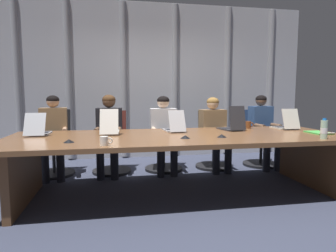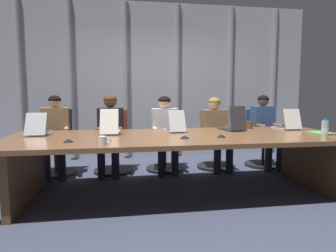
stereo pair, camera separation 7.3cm
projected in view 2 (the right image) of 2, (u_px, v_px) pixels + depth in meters
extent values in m
plane|color=#383D51|center=(179.00, 193.00, 3.64)|extent=(11.99, 11.99, 0.00)
cube|color=brown|center=(179.00, 137.00, 3.56)|extent=(4.04, 1.45, 0.05)
cube|color=black|center=(179.00, 143.00, 3.57)|extent=(3.43, 0.10, 0.06)
cube|color=brown|center=(25.00, 173.00, 3.31)|extent=(0.08, 1.23, 0.67)
cube|color=brown|center=(310.00, 161.00, 3.89)|extent=(0.08, 1.23, 0.67)
cube|color=#B2B2B7|center=(156.00, 81.00, 5.68)|extent=(6.00, 0.10, 2.92)
cylinder|color=gray|center=(21.00, 80.00, 5.23)|extent=(0.12, 0.12, 2.87)
cylinder|color=gray|center=(71.00, 81.00, 5.37)|extent=(0.12, 0.12, 2.87)
cylinder|color=gray|center=(126.00, 81.00, 5.54)|extent=(0.12, 0.12, 2.87)
cylinder|color=gray|center=(177.00, 81.00, 5.70)|extent=(0.12, 0.12, 2.87)
cylinder|color=gray|center=(230.00, 82.00, 5.87)|extent=(0.12, 0.12, 2.87)
cylinder|color=gray|center=(273.00, 82.00, 6.02)|extent=(0.12, 0.12, 2.87)
cube|color=#A8ADB7|center=(41.00, 133.00, 3.69)|extent=(0.24, 0.31, 0.02)
cube|color=black|center=(42.00, 132.00, 3.71)|extent=(0.20, 0.17, 0.00)
cube|color=#A8ADB7|center=(36.00, 124.00, 3.46)|extent=(0.24, 0.15, 0.26)
cube|color=black|center=(36.00, 124.00, 3.46)|extent=(0.21, 0.13, 0.23)
cube|color=beige|center=(111.00, 132.00, 3.81)|extent=(0.24, 0.35, 0.02)
cube|color=black|center=(111.00, 131.00, 3.84)|extent=(0.20, 0.20, 0.00)
cube|color=beige|center=(109.00, 121.00, 3.56)|extent=(0.23, 0.16, 0.30)
cube|color=black|center=(109.00, 121.00, 3.56)|extent=(0.20, 0.14, 0.27)
cube|color=#BCBCC1|center=(173.00, 130.00, 3.97)|extent=(0.24, 0.32, 0.02)
cube|color=black|center=(172.00, 129.00, 4.00)|extent=(0.20, 0.18, 0.00)
cube|color=#BCBCC1|center=(177.00, 121.00, 3.76)|extent=(0.22, 0.14, 0.27)
cube|color=black|center=(177.00, 121.00, 3.77)|extent=(0.20, 0.12, 0.24)
cube|color=#2D2D33|center=(230.00, 129.00, 4.09)|extent=(0.28, 0.37, 0.02)
cube|color=black|center=(229.00, 128.00, 4.11)|extent=(0.22, 0.21, 0.00)
cube|color=#2D2D33|center=(238.00, 118.00, 3.88)|extent=(0.24, 0.10, 0.32)
cube|color=black|center=(238.00, 118.00, 3.89)|extent=(0.21, 0.08, 0.29)
cube|color=beige|center=(284.00, 128.00, 4.25)|extent=(0.24, 0.30, 0.02)
cube|color=black|center=(283.00, 127.00, 4.27)|extent=(0.20, 0.17, 0.00)
cube|color=beige|center=(293.00, 119.00, 4.03)|extent=(0.24, 0.10, 0.27)
cube|color=black|center=(292.00, 119.00, 4.04)|extent=(0.22, 0.09, 0.25)
cube|color=black|center=(55.00, 146.00, 4.44)|extent=(0.49, 0.49, 0.08)
cube|color=black|center=(58.00, 125.00, 4.63)|extent=(0.44, 0.13, 0.50)
cylinder|color=#262628|center=(56.00, 160.00, 4.47)|extent=(0.05, 0.05, 0.36)
cylinder|color=black|center=(56.00, 173.00, 4.49)|extent=(0.60, 0.60, 0.04)
cube|color=#511E19|center=(113.00, 144.00, 4.58)|extent=(0.53, 0.53, 0.08)
cube|color=#511E19|center=(114.00, 125.00, 4.77)|extent=(0.44, 0.16, 0.48)
cylinder|color=#262628|center=(113.00, 158.00, 4.60)|extent=(0.05, 0.05, 0.36)
cylinder|color=black|center=(113.00, 171.00, 4.63)|extent=(0.60, 0.60, 0.04)
cube|color=navy|center=(165.00, 143.00, 4.71)|extent=(0.55, 0.55, 0.08)
cube|color=navy|center=(165.00, 124.00, 4.90)|extent=(0.44, 0.18, 0.49)
cylinder|color=#262628|center=(165.00, 156.00, 4.74)|extent=(0.05, 0.05, 0.36)
cylinder|color=black|center=(165.00, 168.00, 4.76)|extent=(0.60, 0.60, 0.04)
cube|color=black|center=(215.00, 142.00, 4.85)|extent=(0.52, 0.52, 0.08)
cube|color=black|center=(213.00, 124.00, 5.04)|extent=(0.44, 0.15, 0.46)
cylinder|color=#262628|center=(215.00, 155.00, 4.87)|extent=(0.05, 0.05, 0.36)
cylinder|color=black|center=(215.00, 166.00, 4.90)|extent=(0.60, 0.60, 0.04)
cube|color=navy|center=(264.00, 140.00, 4.99)|extent=(0.51, 0.51, 0.08)
cube|color=navy|center=(259.00, 123.00, 5.18)|extent=(0.44, 0.14, 0.47)
cylinder|color=#262628|center=(263.00, 153.00, 5.01)|extent=(0.05, 0.05, 0.36)
cylinder|color=black|center=(263.00, 164.00, 5.03)|extent=(0.60, 0.60, 0.04)
cube|color=olive|center=(56.00, 126.00, 4.39)|extent=(0.40, 0.26, 0.54)
sphere|color=tan|center=(55.00, 101.00, 4.35)|extent=(0.18, 0.18, 0.18)
ellipsoid|color=black|center=(55.00, 100.00, 4.35)|extent=(0.18, 0.18, 0.13)
cylinder|color=olive|center=(67.00, 120.00, 4.43)|extent=(0.08, 0.14, 0.27)
cylinder|color=tan|center=(66.00, 130.00, 4.24)|extent=(0.09, 0.30, 0.06)
cylinder|color=olive|center=(44.00, 121.00, 4.34)|extent=(0.08, 0.14, 0.27)
cylinder|color=tan|center=(42.00, 130.00, 4.15)|extent=(0.09, 0.30, 0.06)
cylinder|color=#262833|center=(62.00, 147.00, 4.26)|extent=(0.17, 0.41, 0.13)
cylinder|color=#262833|center=(62.00, 165.00, 4.11)|extent=(0.11, 0.11, 0.46)
cylinder|color=#262833|center=(48.00, 148.00, 4.21)|extent=(0.17, 0.41, 0.13)
cylinder|color=#262833|center=(46.00, 166.00, 4.06)|extent=(0.11, 0.11, 0.46)
cube|color=black|center=(111.00, 125.00, 4.52)|extent=(0.40, 0.25, 0.53)
sphere|color=brown|center=(110.00, 101.00, 4.49)|extent=(0.20, 0.20, 0.20)
ellipsoid|color=#472D19|center=(110.00, 100.00, 4.48)|extent=(0.20, 0.20, 0.15)
cylinder|color=black|center=(121.00, 120.00, 4.53)|extent=(0.08, 0.14, 0.27)
cylinder|color=brown|center=(120.00, 129.00, 4.33)|extent=(0.09, 0.30, 0.06)
cylinder|color=black|center=(100.00, 120.00, 4.50)|extent=(0.08, 0.14, 0.27)
cylinder|color=brown|center=(98.00, 130.00, 4.31)|extent=(0.09, 0.30, 0.06)
cylinder|color=#262833|center=(116.00, 146.00, 4.37)|extent=(0.16, 0.41, 0.13)
cylinder|color=#262833|center=(116.00, 163.00, 4.21)|extent=(0.11, 0.11, 0.46)
cylinder|color=#262833|center=(103.00, 146.00, 4.35)|extent=(0.16, 0.41, 0.13)
cylinder|color=#262833|center=(101.00, 164.00, 4.19)|extent=(0.11, 0.11, 0.46)
cube|color=silver|center=(164.00, 125.00, 4.66)|extent=(0.41, 0.22, 0.51)
sphere|color=beige|center=(164.00, 102.00, 4.62)|extent=(0.19, 0.19, 0.19)
ellipsoid|color=black|center=(164.00, 101.00, 4.62)|extent=(0.19, 0.19, 0.14)
cylinder|color=silver|center=(175.00, 120.00, 4.68)|extent=(0.07, 0.14, 0.27)
cylinder|color=beige|center=(178.00, 129.00, 4.49)|extent=(0.07, 0.30, 0.06)
cylinder|color=silver|center=(154.00, 121.00, 4.63)|extent=(0.07, 0.14, 0.27)
cylinder|color=beige|center=(155.00, 130.00, 4.43)|extent=(0.07, 0.30, 0.06)
cylinder|color=#262833|center=(173.00, 144.00, 4.51)|extent=(0.13, 0.40, 0.13)
cylinder|color=#262833|center=(175.00, 161.00, 4.36)|extent=(0.11, 0.11, 0.46)
cylinder|color=#262833|center=(160.00, 145.00, 4.48)|extent=(0.13, 0.40, 0.13)
cylinder|color=#262833|center=(162.00, 162.00, 4.33)|extent=(0.11, 0.11, 0.46)
cube|color=olive|center=(214.00, 125.00, 4.80)|extent=(0.42, 0.25, 0.49)
sphere|color=beige|center=(214.00, 103.00, 4.76)|extent=(0.20, 0.20, 0.20)
ellipsoid|color=olive|center=(214.00, 102.00, 4.76)|extent=(0.20, 0.20, 0.15)
cylinder|color=olive|center=(224.00, 121.00, 4.83)|extent=(0.08, 0.14, 0.27)
cylinder|color=beige|center=(229.00, 130.00, 4.64)|extent=(0.09, 0.30, 0.06)
cylinder|color=olive|center=(204.00, 122.00, 4.75)|extent=(0.08, 0.14, 0.27)
cylinder|color=beige|center=(209.00, 130.00, 4.56)|extent=(0.09, 0.30, 0.06)
cylinder|color=#262833|center=(225.00, 143.00, 4.66)|extent=(0.16, 0.41, 0.13)
cylinder|color=#262833|center=(229.00, 159.00, 4.51)|extent=(0.11, 0.11, 0.46)
cylinder|color=#262833|center=(213.00, 143.00, 4.61)|extent=(0.16, 0.41, 0.13)
cylinder|color=#262833|center=(217.00, 160.00, 4.46)|extent=(0.11, 0.11, 0.46)
cube|color=#335184|center=(262.00, 122.00, 4.93)|extent=(0.37, 0.24, 0.54)
sphere|color=brown|center=(263.00, 101.00, 4.89)|extent=(0.18, 0.18, 0.18)
ellipsoid|color=black|center=(263.00, 99.00, 4.89)|extent=(0.18, 0.18, 0.13)
cylinder|color=#335184|center=(271.00, 117.00, 4.95)|extent=(0.08, 0.14, 0.27)
cylinder|color=brown|center=(278.00, 126.00, 4.76)|extent=(0.08, 0.30, 0.06)
cylinder|color=#335184|center=(255.00, 118.00, 4.89)|extent=(0.08, 0.14, 0.27)
cylinder|color=brown|center=(261.00, 126.00, 4.70)|extent=(0.08, 0.30, 0.06)
cylinder|color=#262833|center=(274.00, 142.00, 4.79)|extent=(0.15, 0.41, 0.13)
cylinder|color=#262833|center=(280.00, 157.00, 4.64)|extent=(0.11, 0.11, 0.46)
cylinder|color=#262833|center=(263.00, 142.00, 4.75)|extent=(0.15, 0.41, 0.13)
cylinder|color=#262833|center=(268.00, 158.00, 4.60)|extent=(0.11, 0.11, 0.46)
cylinder|color=#ADD1B2|center=(325.00, 130.00, 3.21)|extent=(0.07, 0.07, 0.21)
cylinder|color=white|center=(325.00, 131.00, 3.21)|extent=(0.07, 0.07, 0.06)
cylinder|color=blue|center=(325.00, 119.00, 3.20)|extent=(0.04, 0.04, 0.02)
cylinder|color=brown|center=(249.00, 125.00, 4.23)|extent=(0.08, 0.08, 0.11)
torus|color=brown|center=(253.00, 125.00, 4.24)|extent=(0.07, 0.01, 0.07)
cylinder|color=white|center=(103.00, 141.00, 2.85)|extent=(0.08, 0.08, 0.09)
torus|color=white|center=(108.00, 141.00, 2.85)|extent=(0.06, 0.01, 0.06)
cone|color=black|center=(68.00, 141.00, 3.03)|extent=(0.11, 0.11, 0.03)
cone|color=black|center=(221.00, 136.00, 3.37)|extent=(0.11, 0.11, 0.03)
cone|color=black|center=(185.00, 137.00, 3.29)|extent=(0.11, 0.11, 0.03)
cube|color=#4CB74C|center=(320.00, 133.00, 3.70)|extent=(0.22, 0.30, 0.02)
cylinder|color=silver|center=(329.00, 134.00, 3.55)|extent=(0.21, 0.01, 0.01)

